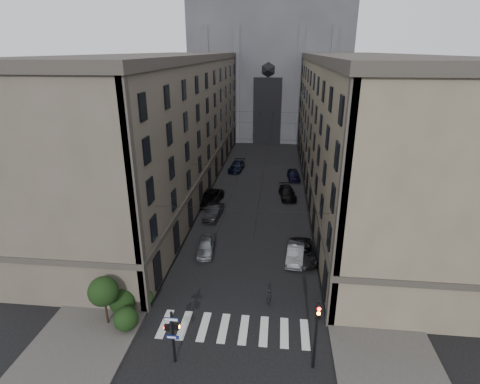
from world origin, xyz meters
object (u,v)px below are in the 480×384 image
(gothic_tower, at_px, (270,57))
(pedestrian, at_px, (269,297))
(car_left_midnear, at_px, (214,212))
(car_right_near, at_px, (295,253))
(car_right_far, at_px, (294,175))
(car_right_midnear, at_px, (303,252))
(car_left_far, at_px, (237,166))
(car_right_midfar, at_px, (287,193))
(car_left_near, at_px, (206,246))
(traffic_light_right, at_px, (317,327))
(car_left_midfar, at_px, (210,198))
(pedestrian_signal_left, at_px, (173,333))

(gothic_tower, relative_size, pedestrian, 37.52)
(gothic_tower, distance_m, car_left_midnear, 53.72)
(car_right_near, xyz_separation_m, car_right_far, (0.48, 24.63, 0.02))
(car_right_midnear, distance_m, pedestrian, 8.25)
(car_left_far, bearing_deg, car_right_midfar, -47.82)
(car_left_near, distance_m, pedestrian, 10.31)
(car_right_far, bearing_deg, car_left_far, 154.20)
(traffic_light_right, distance_m, car_right_midnear, 13.98)
(car_right_near, height_order, car_right_far, car_right_far)
(traffic_light_right, xyz_separation_m, car_left_far, (-9.86, 41.68, -2.53))
(car_right_near, bearing_deg, gothic_tower, 99.90)
(car_left_midfar, distance_m, car_right_near, 17.42)
(car_left_midnear, distance_m, car_right_midfar, 11.87)
(traffic_light_right, bearing_deg, pedestrian, 116.85)
(traffic_light_right, xyz_separation_m, car_right_midnear, (-0.04, 13.75, -2.56))
(car_left_far, bearing_deg, gothic_tower, 88.58)
(car_left_midnear, xyz_separation_m, car_right_midfar, (9.09, 7.63, -0.02))
(car_left_midfar, height_order, car_right_midfar, car_left_midfar)
(car_right_far, xyz_separation_m, pedestrian, (-2.78, -31.91, -0.01))
(car_right_midnear, bearing_deg, car_left_far, 105.81)
(car_left_near, bearing_deg, car_right_far, 62.80)
(car_right_near, bearing_deg, traffic_light_right, -81.41)
(car_left_midnear, height_order, car_left_midfar, car_left_midfar)
(pedestrian, bearing_deg, car_right_midfar, 8.97)
(car_right_midfar, bearing_deg, pedestrian_signal_left, -111.90)
(car_left_midnear, bearing_deg, car_left_far, 92.71)
(car_left_midfar, bearing_deg, car_right_midfar, 23.38)
(car_right_midfar, bearing_deg, car_left_midfar, -171.01)
(car_left_far, relative_size, car_right_midfar, 1.03)
(car_right_midnear, bearing_deg, car_left_midnear, 137.02)
(car_right_midnear, bearing_deg, car_left_near, 175.60)
(car_left_near, xyz_separation_m, car_left_far, (-0.06, 27.79, 0.04))
(car_left_near, bearing_deg, traffic_light_right, -60.47)
(car_left_near, relative_size, pedestrian, 2.75)
(pedestrian_signal_left, distance_m, car_left_far, 42.14)
(car_right_near, bearing_deg, car_left_far, 113.05)
(pedestrian_signal_left, height_order, car_left_midfar, pedestrian_signal_left)
(car_left_midnear, relative_size, car_left_far, 0.88)
(car_left_far, relative_size, car_right_midnear, 0.99)
(car_right_near, bearing_deg, car_right_far, 94.16)
(pedestrian_signal_left, xyz_separation_m, car_left_midnear, (-1.35, 22.74, -1.56))
(car_left_midnear, height_order, pedestrian, pedestrian)
(car_left_near, xyz_separation_m, car_right_far, (9.51, 24.09, 0.05))
(car_right_midnear, height_order, car_right_far, car_right_far)
(car_left_midnear, distance_m, car_left_midfar, 4.72)
(traffic_light_right, relative_size, car_right_midnear, 0.99)
(car_left_near, distance_m, car_right_midnear, 9.76)
(gothic_tower, bearing_deg, car_right_midfar, -84.39)
(pedestrian_signal_left, xyz_separation_m, car_right_midnear, (9.07, 14.17, -1.59))
(traffic_light_right, bearing_deg, pedestrian_signal_left, -177.36)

